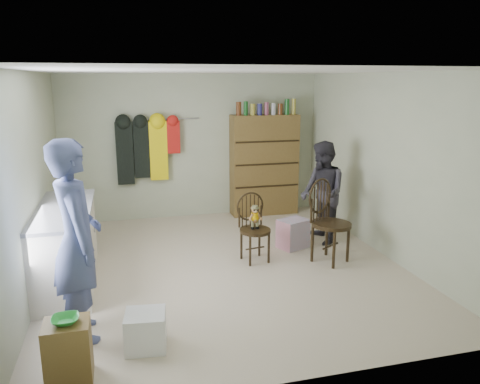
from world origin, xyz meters
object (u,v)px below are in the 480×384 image
object	(u,v)px
counter	(66,246)
dresser	(264,164)
chair_front	(254,223)
chair_far	(327,218)

from	to	relation	value
counter	dresser	size ratio (longest dim) A/B	0.90
counter	chair_front	distance (m)	2.38
chair_front	dresser	distance (m)	2.34
counter	chair_far	distance (m)	3.33
counter	dresser	distance (m)	3.96
counter	chair_far	world-z (taller)	chair_far
dresser	chair_front	bearing A→B (deg)	-110.94
counter	chair_front	xyz separation A→B (m)	(2.37, 0.14, 0.05)
counter	dresser	world-z (taller)	dresser
chair_front	chair_far	distance (m)	0.99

